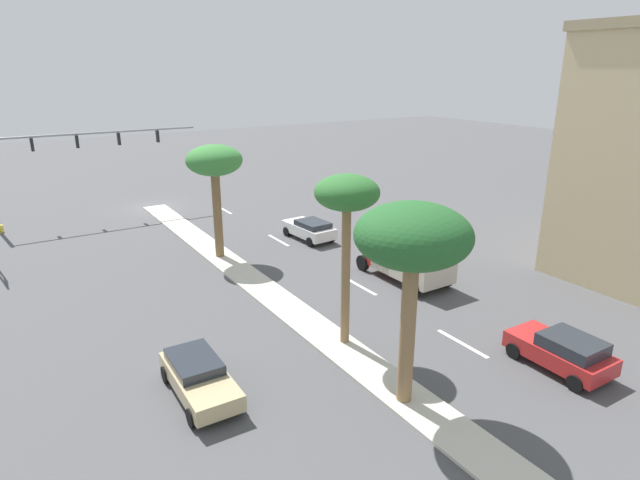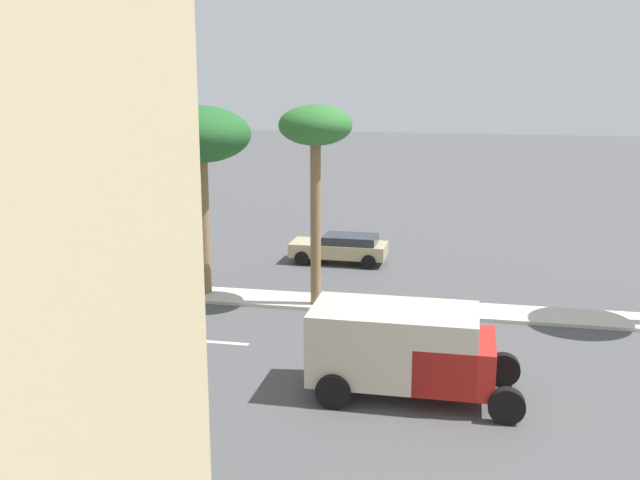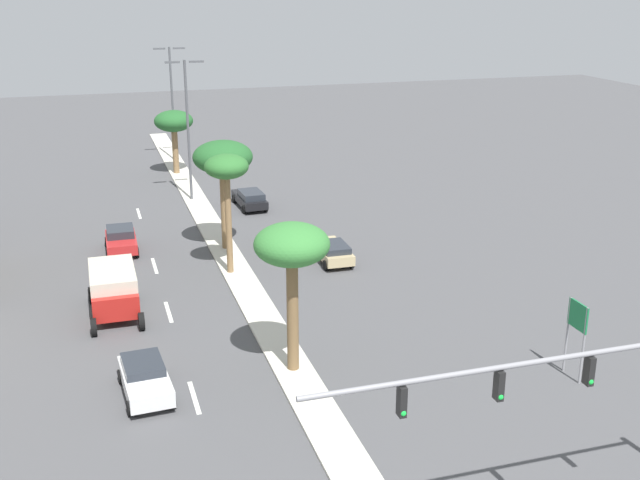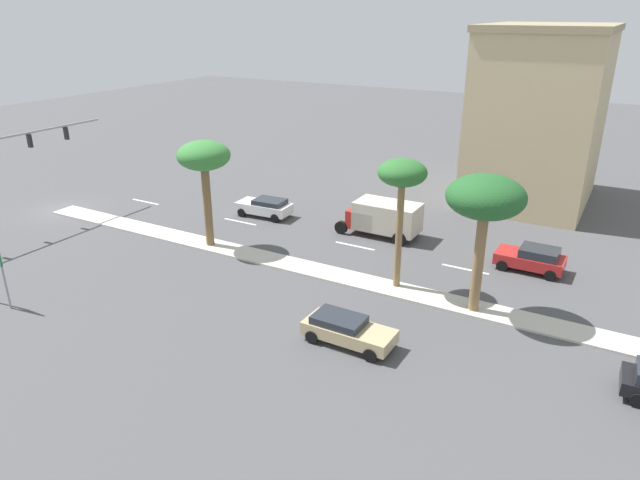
{
  "view_description": "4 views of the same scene",
  "coord_description": "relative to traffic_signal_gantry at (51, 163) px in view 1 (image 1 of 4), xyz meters",
  "views": [
    {
      "loc": [
        11.07,
        43.45,
        11.12
      ],
      "look_at": [
        -3.97,
        19.62,
        1.87
      ],
      "focal_mm": 29.65,
      "sensor_mm": 36.0,
      "label": 1
    },
    {
      "loc": [
        -25.55,
        21.87,
        8.31
      ],
      "look_at": [
        -0.13,
        27.12,
        2.43
      ],
      "focal_mm": 41.67,
      "sensor_mm": 36.0,
      "label": 2
    },
    {
      "loc": [
        -8.03,
        -15.82,
        16.72
      ],
      "look_at": [
        3.63,
        22.14,
        3.35
      ],
      "focal_mm": 43.77,
      "sensor_mm": 36.0,
      "label": 3
    },
    {
      "loc": [
        26.39,
        37.54,
        14.29
      ],
      "look_at": [
        0.71,
        23.01,
        2.37
      ],
      "focal_mm": 32.15,
      "sensor_mm": 36.0,
      "label": 4
    }
  ],
  "objects": [
    {
      "name": "traffic_signal_gantry",
      "position": [
        0.0,
        0.0,
        0.0
      ],
      "size": [
        14.92,
        0.53,
        6.87
      ],
      "color": "gray",
      "rests_on": "ground"
    },
    {
      "name": "sedan_red_near",
      "position": [
        -13.6,
        32.1,
        -3.8
      ],
      "size": [
        2.04,
        3.88,
        1.47
      ],
      "color": "red",
      "rests_on": "ground"
    },
    {
      "name": "lane_stripe_front",
      "position": [
        -11.86,
        2.82,
        -4.57
      ],
      "size": [
        0.2,
        2.8,
        0.01
      ],
      "primitive_type": "cube",
      "color": "silver",
      "rests_on": "ground"
    },
    {
      "name": "sedan_tan_trailing",
      "position": [
        -1.22,
        26.25,
        -3.87
      ],
      "size": [
        1.9,
        4.26,
        1.29
      ],
      "color": "tan",
      "rests_on": "ground"
    },
    {
      "name": "palm_tree_near",
      "position": [
        -7.66,
        26.05,
        1.68
      ],
      "size": [
        2.56,
        2.56,
        7.12
      ],
      "color": "olive",
      "rests_on": "median_curb"
    },
    {
      "name": "ground_plane",
      "position": [
        -7.26,
        27.04,
        -4.58
      ],
      "size": [
        160.0,
        160.0,
        0.0
      ],
      "primitive_type": "plane",
      "color": "#4C4C4F"
    },
    {
      "name": "lane_stripe_rear",
      "position": [
        -11.86,
        21.43,
        -4.57
      ],
      "size": [
        0.2,
        2.8,
        0.01
      ],
      "primitive_type": "cube",
      "color": "silver",
      "rests_on": "ground"
    },
    {
      "name": "box_truck",
      "position": [
        -14.53,
        22.12,
        -3.29
      ],
      "size": [
        2.59,
        5.47,
        2.35
      ],
      "color": "#B21E19",
      "rests_on": "ground"
    },
    {
      "name": "lane_stripe_inboard",
      "position": [
        -11.86,
        28.71,
        -4.57
      ],
      "size": [
        0.2,
        2.8,
        0.01
      ],
      "primitive_type": "cube",
      "color": "silver",
      "rests_on": "ground"
    },
    {
      "name": "lane_stripe_right",
      "position": [
        -11.86,
        12.18,
        -4.57
      ],
      "size": [
        0.2,
        2.8,
        0.01
      ],
      "primitive_type": "cube",
      "color": "silver",
      "rests_on": "ground"
    },
    {
      "name": "palm_tree_leading",
      "position": [
        -7.25,
        13.26,
        1.2
      ],
      "size": [
        3.28,
        3.28,
        6.78
      ],
      "color": "brown",
      "rests_on": "median_curb"
    },
    {
      "name": "palm_tree_right",
      "position": [
        -7.08,
        30.49,
        1.37
      ],
      "size": [
        3.77,
        3.77,
        7.02
      ],
      "color": "olive",
      "rests_on": "median_curb"
    },
    {
      "name": "sedan_white_front",
      "position": [
        -13.76,
        13.09,
        -3.83
      ],
      "size": [
        2.15,
        4.15,
        1.36
      ],
      "color": "silver",
      "rests_on": "ground"
    }
  ]
}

